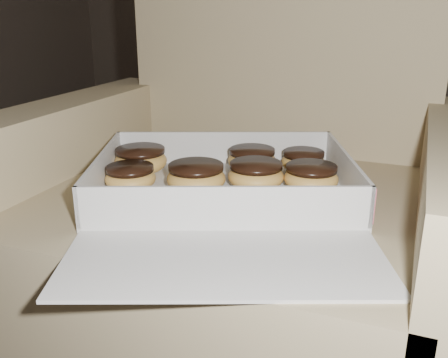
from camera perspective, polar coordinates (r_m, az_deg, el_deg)
floor at (r=1.36m, az=0.73°, el=-12.68°), size 4.50×4.50×0.00m
armchair at (r=1.01m, az=2.21°, el=-6.38°), size 0.86×0.73×0.90m
bakery_box at (r=0.84m, az=0.26°, el=-1.92°), size 0.59×0.63×0.07m
donut_a at (r=0.88m, az=3.67°, el=0.47°), size 0.10×0.10×0.05m
donut_b at (r=0.89m, az=-10.65°, el=0.22°), size 0.09×0.09×0.04m
donut_c at (r=0.87m, az=-3.20°, el=0.21°), size 0.10×0.10×0.05m
donut_d at (r=0.89m, az=9.92°, el=0.21°), size 0.10×0.10×0.05m
donut_e at (r=0.98m, az=9.06°, el=2.06°), size 0.09×0.09×0.04m
donut_f at (r=0.98m, az=-9.49°, el=2.20°), size 0.10×0.10×0.05m
donut_g at (r=0.97m, az=3.22°, el=2.24°), size 0.09×0.09×0.05m
crumb_a at (r=0.83m, az=-11.59°, el=-2.94°), size 0.01×0.01×0.00m
crumb_b at (r=0.86m, az=2.69°, el=-1.71°), size 0.01×0.01×0.00m
crumb_c at (r=0.81m, az=-2.85°, el=-3.09°), size 0.01×0.01×0.00m
crumb_d at (r=0.86m, az=-9.43°, el=-2.03°), size 0.01×0.01×0.00m
crumb_e at (r=0.76m, az=-6.02°, el=-4.74°), size 0.01×0.01×0.00m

